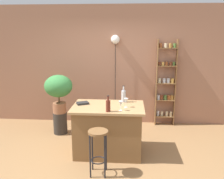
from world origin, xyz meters
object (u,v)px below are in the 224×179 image
wine_glass_center (121,104)px  cookbook (83,103)px  spice_shelf (166,83)px  bottle_vinegar (124,96)px  bottle_spirits_clear (108,106)px  bar_stool (98,143)px  plant_stool (60,123)px  pendant_globe_light (115,41)px  wine_glass_left (126,101)px  potted_plant (59,88)px

wine_glass_center → cookbook: size_ratio=0.78×
spice_shelf → bottle_vinegar: size_ratio=6.40×
wine_glass_center → cookbook: 0.79m
bottle_spirits_clear → bottle_vinegar: (0.24, 0.59, 0.02)m
bar_stool → plant_stool: size_ratio=1.53×
bottle_vinegar → wine_glass_center: bearing=-93.7°
spice_shelf → bottle_vinegar: 1.56m
spice_shelf → pendant_globe_light: 1.53m
wine_glass_left → plant_stool: bearing=149.1°
plant_stool → bottle_vinegar: (1.40, -0.54, 0.78)m
bottle_spirits_clear → potted_plant: bearing=135.9°
plant_stool → bottle_spirits_clear: size_ratio=1.71×
spice_shelf → wine_glass_left: bearing=-120.0°
bar_stool → plant_stool: 1.87m
plant_stool → wine_glass_left: (1.45, -0.87, 0.78)m
wine_glass_center → pendant_globe_light: size_ratio=0.08×
bar_stool → plant_stool: (-1.04, 1.53, -0.29)m
wine_glass_left → wine_glass_center: bearing=-114.4°
bar_stool → bottle_vinegar: (0.36, 0.99, 0.49)m
wine_glass_left → wine_glass_center: size_ratio=1.00×
pendant_globe_light → potted_plant: bearing=-147.9°
wine_glass_center → bottle_spirits_clear: bearing=-161.5°
bar_stool → cookbook: (-0.39, 0.81, 0.39)m
bar_stool → pendant_globe_light: bearing=86.9°
wine_glass_left → cookbook: size_ratio=0.78×
bar_stool → spice_shelf: 2.63m
spice_shelf → potted_plant: size_ratio=2.44×
bar_stool → spice_shelf: spice_shelf is taller
bottle_spirits_clear → bottle_vinegar: bottle_vinegar is taller
wine_glass_left → bottle_spirits_clear: bearing=-138.4°
spice_shelf → pendant_globe_light: size_ratio=0.96×
bar_stool → potted_plant: 1.92m
bar_stool → bottle_spirits_clear: size_ratio=2.63×
spice_shelf → bottle_vinegar: spice_shelf is taller
spice_shelf → plant_stool: size_ratio=4.31×
bottle_vinegar → wine_glass_center: (-0.03, -0.52, -0.00)m
bottle_spirits_clear → wine_glass_left: bearing=41.6°
potted_plant → cookbook: potted_plant is taller
potted_plant → wine_glass_center: bearing=-37.7°
spice_shelf → wine_glass_left: size_ratio=12.38×
plant_stool → cookbook: size_ratio=2.24×
bar_stool → spice_shelf: (1.31, 2.23, 0.50)m
pendant_globe_light → spice_shelf: bearing=-1.6°
bar_stool → pendant_globe_light: 2.69m
bar_stool → bottle_spirits_clear: (0.12, 0.41, 0.47)m
wine_glass_left → cookbook: wine_glass_left is taller
bottle_spirits_clear → wine_glass_left: (0.29, 0.26, 0.01)m
plant_stool → wine_glass_center: bearing=-37.7°
bottle_spirits_clear → wine_glass_left: 0.39m
spice_shelf → bottle_spirits_clear: bearing=-123.2°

